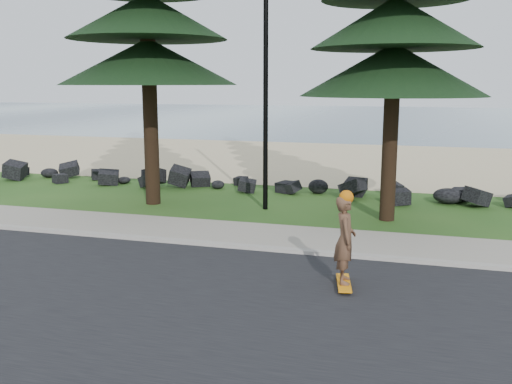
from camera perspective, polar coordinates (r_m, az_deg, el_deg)
ground at (r=13.72m, az=-2.58°, el=-4.50°), size 160.00×160.00×0.00m
road at (r=9.78m, az=-11.18°, el=-11.07°), size 160.00×7.00×0.02m
kerb at (r=12.89m, az=-3.86°, el=-5.29°), size 160.00×0.20×0.10m
sidewalk at (r=13.90m, az=-2.31°, el=-4.13°), size 160.00×2.00×0.08m
beach_sand at (r=27.60m, az=7.10°, el=3.21°), size 160.00×15.00×0.01m
ocean at (r=63.78m, az=12.34°, el=7.33°), size 160.00×58.00×0.01m
seawall_boulders at (r=18.97m, az=2.83°, el=-0.19°), size 60.00×2.40×1.10m
lamp_post at (r=16.31m, az=0.98°, el=12.62°), size 0.25×0.14×8.14m
skateboarder at (r=10.25m, az=8.90°, el=-4.75°), size 0.48×0.98×1.77m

